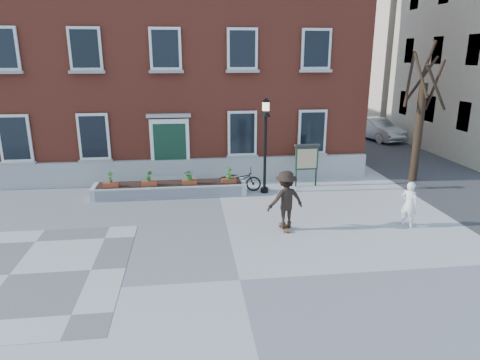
{
  "coord_description": "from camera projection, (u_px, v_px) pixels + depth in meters",
  "views": [
    {
      "loc": [
        -1.19,
        -9.76,
        5.59
      ],
      "look_at": [
        0.5,
        4.0,
        1.5
      ],
      "focal_mm": 32.0,
      "sensor_mm": 36.0,
      "label": 1
    }
  ],
  "objects": [
    {
      "name": "ground",
      "position": [
        240.0,
        280.0,
        11.01
      ],
      "size": [
        100.0,
        100.0,
        0.0
      ],
      "primitive_type": "plane",
      "color": "#A2A1A4",
      "rests_on": "ground"
    },
    {
      "name": "checker_patch",
      "position": [
        9.0,
        275.0,
        11.26
      ],
      "size": [
        6.0,
        6.0,
        0.01
      ],
      "primitive_type": "cube",
      "color": "#5E5E61",
      "rests_on": "ground"
    },
    {
      "name": "bicycle",
      "position": [
        239.0,
        180.0,
        18.07
      ],
      "size": [
        1.94,
        0.91,
        0.98
      ],
      "primitive_type": "imported",
      "rotation": [
        0.0,
        0.0,
        1.43
      ],
      "color": "black",
      "rests_on": "ground"
    },
    {
      "name": "parked_car",
      "position": [
        376.0,
        129.0,
        28.89
      ],
      "size": [
        2.66,
        4.65,
        1.45
      ],
      "primitive_type": "imported",
      "rotation": [
        0.0,
        0.0,
        0.27
      ],
      "color": "#B6B9BB",
      "rests_on": "ground"
    },
    {
      "name": "bystander",
      "position": [
        409.0,
        204.0,
        14.24
      ],
      "size": [
        0.64,
        0.68,
        1.56
      ],
      "primitive_type": "imported",
      "rotation": [
        0.0,
        0.0,
        2.22
      ],
      "color": "white",
      "rests_on": "ground"
    },
    {
      "name": "brick_building",
      "position": [
        169.0,
        40.0,
        22.3
      ],
      "size": [
        18.4,
        10.85,
        12.6
      ],
      "color": "#983C29",
      "rests_on": "ground"
    },
    {
      "name": "planter_assembly",
      "position": [
        170.0,
        188.0,
        17.52
      ],
      "size": [
        6.2,
        1.12,
        1.15
      ],
      "color": "beige",
      "rests_on": "ground"
    },
    {
      "name": "bare_tree",
      "position": [
        420.0,
        120.0,
        18.89
      ],
      "size": [
        1.83,
        1.83,
        6.16
      ],
      "color": "#2F2115",
      "rests_on": "ground"
    },
    {
      "name": "side_street",
      "position": [
        460.0,
        33.0,
        29.95
      ],
      "size": [
        15.2,
        36.0,
        14.5
      ],
      "color": "#3B3B3E",
      "rests_on": "ground"
    },
    {
      "name": "lamp_post",
      "position": [
        265.0,
        133.0,
        17.27
      ],
      "size": [
        0.4,
        0.4,
        3.93
      ],
      "color": "black",
      "rests_on": "ground"
    },
    {
      "name": "notice_board",
      "position": [
        307.0,
        158.0,
        18.5
      ],
      "size": [
        1.1,
        0.16,
        1.87
      ],
      "color": "#183021",
      "rests_on": "ground"
    },
    {
      "name": "skateboarder",
      "position": [
        286.0,
        200.0,
        13.93
      ],
      "size": [
        1.37,
        0.98,
        2.0
      ],
      "color": "brown",
      "rests_on": "ground"
    }
  ]
}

